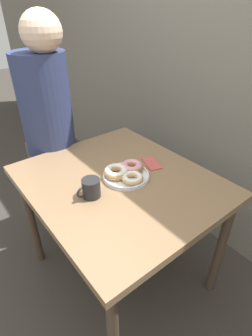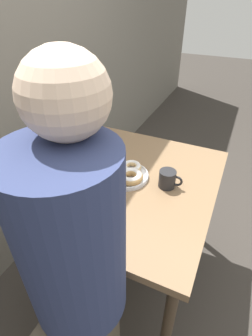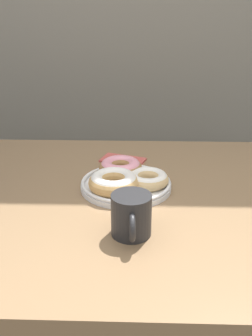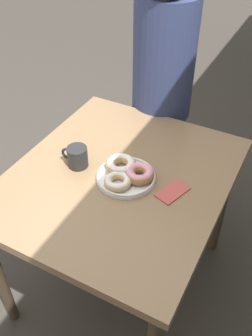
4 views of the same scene
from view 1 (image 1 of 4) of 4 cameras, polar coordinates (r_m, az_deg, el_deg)
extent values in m
plane|color=#38332D|center=(1.83, -10.26, -26.51)|extent=(14.00, 14.00, 0.00)
cube|color=slate|center=(1.74, 21.42, 22.15)|extent=(8.00, 0.05, 2.60)
cube|color=#846647|center=(1.38, -1.46, -3.12)|extent=(1.01, 0.88, 0.04)
cylinder|color=#473828|center=(1.82, -19.87, -10.70)|extent=(0.05, 0.05, 0.73)
cylinder|color=#473828|center=(2.08, -0.48, -2.33)|extent=(0.05, 0.05, 0.73)
cylinder|color=#473828|center=(1.65, 19.84, -16.20)|extent=(0.05, 0.05, 0.73)
cylinder|color=white|center=(1.38, 0.00, -1.86)|extent=(0.25, 0.25, 0.01)
torus|color=white|center=(1.37, 0.00, -1.44)|extent=(0.24, 0.24, 0.01)
torus|color=#D6B27A|center=(1.32, 1.39, -2.23)|extent=(0.15, 0.15, 0.03)
torus|color=white|center=(1.32, 1.40, -2.03)|extent=(0.14, 0.14, 0.03)
torus|color=#9E7042|center=(1.40, 1.25, 0.19)|extent=(0.16, 0.16, 0.04)
torus|color=pink|center=(1.40, 1.25, 0.45)|extent=(0.15, 0.15, 0.03)
torus|color=tan|center=(1.36, -2.15, -0.89)|extent=(0.18, 0.18, 0.04)
torus|color=white|center=(1.36, -2.16, -0.62)|extent=(0.16, 0.16, 0.03)
cylinder|color=#232326|center=(1.24, -7.58, -4.33)|extent=(0.09, 0.09, 0.09)
cylinder|color=#382114|center=(1.22, -7.71, -2.81)|extent=(0.07, 0.07, 0.00)
torus|color=#232326|center=(1.22, -9.48, -5.24)|extent=(0.02, 0.06, 0.06)
cube|color=brown|center=(2.09, -15.48, -3.95)|extent=(0.28, 0.20, 0.71)
cylinder|color=navy|center=(1.72, -17.16, 12.93)|extent=(0.31, 0.31, 0.62)
sphere|color=beige|center=(1.58, -17.99, 26.43)|extent=(0.22, 0.22, 0.22)
cube|color=#BC4C47|center=(1.50, 5.61, 1.00)|extent=(0.15, 0.12, 0.01)
camera|label=2|loc=(1.93, -36.95, 29.34)|focal=28.00mm
camera|label=3|loc=(0.95, -47.55, 0.48)|focal=40.00mm
camera|label=4|loc=(1.27, 67.67, 27.13)|focal=40.00mm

